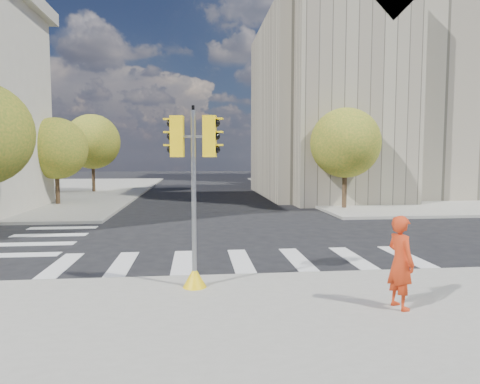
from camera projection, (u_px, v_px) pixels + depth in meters
name	position (u px, v px, depth m)	size (l,w,h in m)	color
ground	(238.00, 247.00, 15.32)	(160.00, 160.00, 0.00)	black
sidewalk_far_right	(409.00, 188.00, 43.15)	(28.00, 40.00, 0.15)	gray
civic_building	(403.00, 108.00, 35.28)	(26.00, 16.00, 19.39)	#9D947C
office_tower	(368.00, 70.00, 57.97)	(20.00, 18.00, 30.00)	#9EA0A3
tree_lw_mid	(56.00, 148.00, 27.80)	(4.00, 4.00, 5.77)	#382616
tree_lw_far	(92.00, 142.00, 37.64)	(4.80, 4.80, 6.95)	#382616
tree_re_near	(345.00, 143.00, 25.67)	(4.20, 4.20, 6.16)	#382616
tree_re_mid	(298.00, 144.00, 37.54)	(4.60, 4.60, 6.66)	#382616
tree_re_far	(273.00, 151.00, 49.47)	(4.00, 4.00, 5.88)	#382616
lamp_near	(332.00, 137.00, 29.64)	(0.35, 0.18, 8.11)	black
lamp_far	(289.00, 143.00, 43.52)	(0.35, 0.18, 8.11)	black
traffic_signal	(194.00, 212.00, 10.01)	(1.08, 0.56, 4.27)	yellow
photographer	(401.00, 262.00, 8.69)	(0.70, 0.46, 1.91)	red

